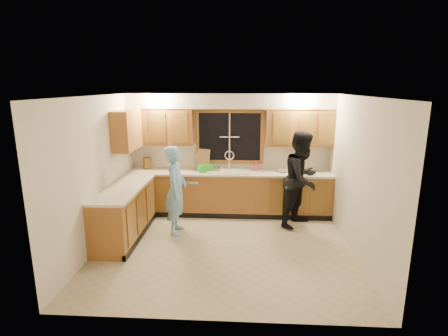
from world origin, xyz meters
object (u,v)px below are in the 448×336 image
(stove, at_px, (113,225))
(bowl, at_px, (283,171))
(dishwasher, at_px, (189,194))
(man, at_px, (176,190))
(dish_crate, at_px, (205,168))
(soap_bottle, at_px, (256,165))
(sink, at_px, (229,174))
(knife_block, at_px, (147,163))
(woman, at_px, (302,179))

(stove, relative_size, bowl, 4.33)
(dishwasher, height_order, stove, stove)
(stove, xyz_separation_m, bowl, (2.91, 1.84, 0.50))
(man, relative_size, bowl, 7.80)
(dishwasher, relative_size, dish_crate, 2.73)
(soap_bottle, bearing_deg, dishwasher, -171.72)
(stove, xyz_separation_m, soap_bottle, (2.36, 2.02, 0.57))
(sink, bearing_deg, soap_bottle, 18.78)
(soap_bottle, bearing_deg, sink, -161.22)
(dish_crate, bearing_deg, dishwasher, -179.12)
(man, xyz_separation_m, dish_crate, (0.42, 1.03, 0.18))
(dishwasher, bearing_deg, bowl, 0.88)
(sink, xyz_separation_m, dishwasher, (-0.85, -0.01, -0.45))
(stove, distance_m, dish_crate, 2.30)
(man, height_order, soap_bottle, man)
(dish_crate, bearing_deg, stove, -125.78)
(man, bearing_deg, dish_crate, -23.73)
(knife_block, height_order, dish_crate, knife_block)
(sink, height_order, stove, sink)
(man, bearing_deg, dishwasher, -4.91)
(sink, distance_m, bowl, 1.11)
(sink, xyz_separation_m, man, (-0.91, -1.03, -0.05))
(stove, distance_m, bowl, 3.48)
(dishwasher, xyz_separation_m, knife_block, (-0.91, 0.17, 0.63))
(knife_block, bearing_deg, sink, -44.84)
(stove, relative_size, dish_crate, 2.99)
(bowl, bearing_deg, stove, -147.66)
(sink, height_order, bowl, sink)
(stove, distance_m, soap_bottle, 3.16)
(stove, relative_size, woman, 0.49)
(dish_crate, height_order, bowl, dish_crate)
(sink, bearing_deg, knife_block, 175.11)
(sink, bearing_deg, dish_crate, -178.94)
(sink, relative_size, dishwasher, 1.05)
(sink, xyz_separation_m, soap_bottle, (0.56, 0.19, 0.15))
(man, xyz_separation_m, soap_bottle, (1.47, 1.22, 0.21))
(dishwasher, height_order, bowl, bowl)
(sink, relative_size, woman, 0.47)
(man, xyz_separation_m, bowl, (2.02, 1.05, 0.14))
(sink, xyz_separation_m, woman, (1.42, -0.54, 0.06))
(stove, bearing_deg, man, 41.72)
(dishwasher, bearing_deg, woman, -13.00)
(stove, bearing_deg, bowl, 32.34)
(soap_bottle, height_order, bowl, soap_bottle)
(dishwasher, bearing_deg, knife_block, 169.71)
(knife_block, xyz_separation_m, bowl, (2.87, -0.14, -0.10))
(dishwasher, bearing_deg, man, -93.55)
(man, xyz_separation_m, knife_block, (-0.85, 1.18, 0.23))
(dishwasher, height_order, soap_bottle, soap_bottle)
(woman, height_order, soap_bottle, woman)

